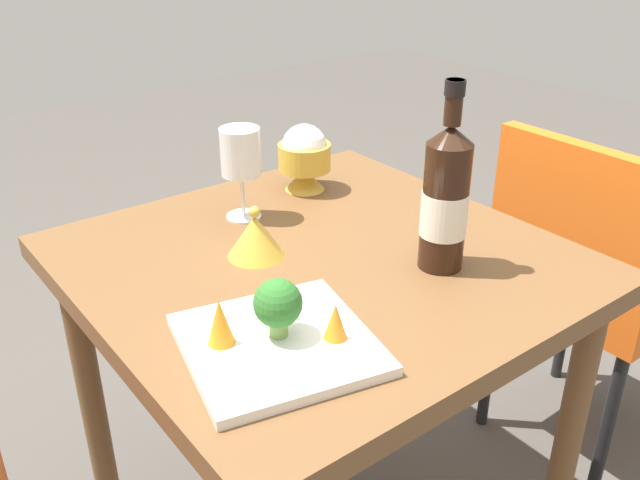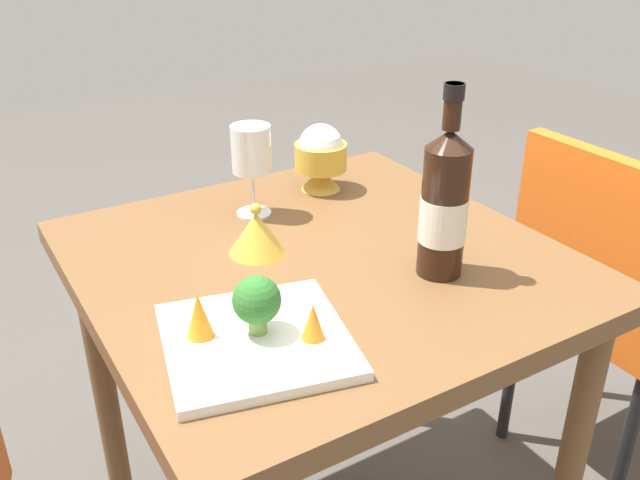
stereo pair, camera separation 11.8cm
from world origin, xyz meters
name	(u,v)px [view 1 (the left image)]	position (x,y,z in m)	size (l,w,h in m)	color
dining_table	(320,305)	(0.00, 0.00, 0.64)	(0.79, 0.79, 0.74)	brown
chair_by_wall	(582,271)	(0.68, -0.11, 0.53)	(0.40, 0.40, 0.85)	orange
wine_bottle	(445,198)	(0.14, -0.15, 0.87)	(0.08, 0.08, 0.32)	black
wine_glass	(240,154)	(-0.02, 0.22, 0.87)	(0.08, 0.08, 0.18)	white
rice_bowl	(304,156)	(0.16, 0.26, 0.82)	(0.11, 0.11, 0.14)	gold
rice_bowl_lid	(256,236)	(-0.09, 0.07, 0.78)	(0.10, 0.10, 0.09)	gold
serving_plate	(278,344)	(-0.21, -0.18, 0.75)	(0.30, 0.30, 0.02)	white
broccoli_floret	(278,304)	(-0.21, -0.18, 0.81)	(0.07, 0.07, 0.09)	#729E4C
carrot_garnish_left	(220,322)	(-0.28, -0.14, 0.79)	(0.04, 0.04, 0.07)	orange
carrot_garnish_right	(335,321)	(-0.15, -0.23, 0.79)	(0.03, 0.03, 0.05)	orange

